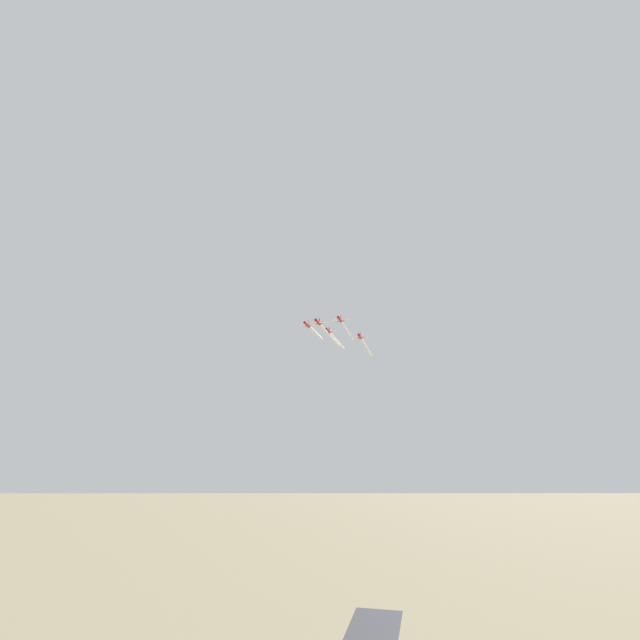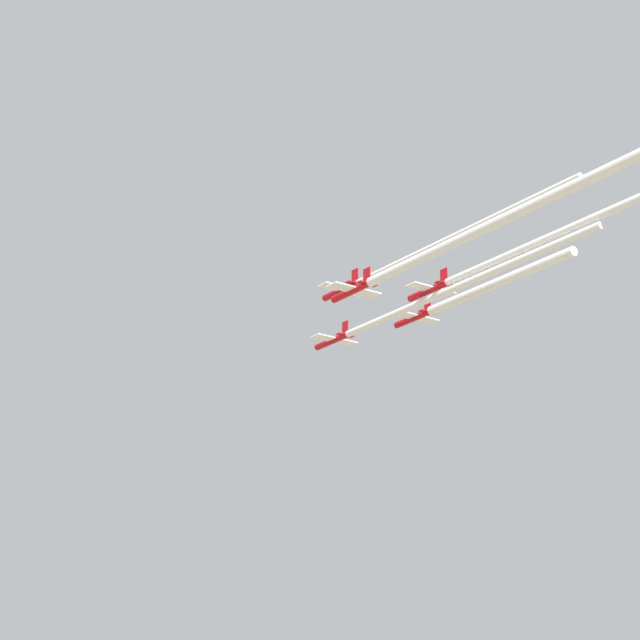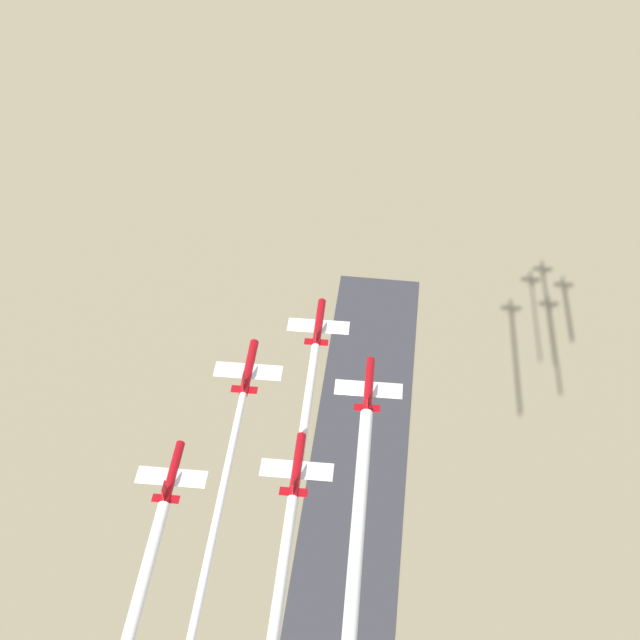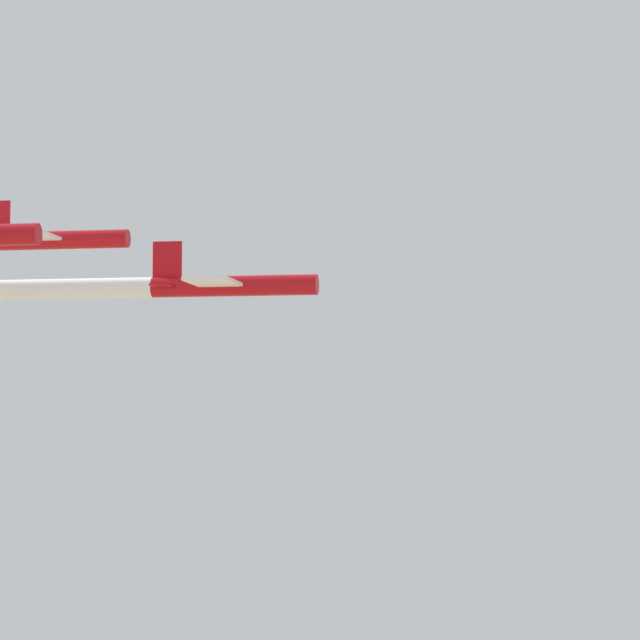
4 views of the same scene
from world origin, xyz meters
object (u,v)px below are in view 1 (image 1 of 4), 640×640
at_px(jet_1, 340,319).
at_px(jet_2, 307,324).
at_px(jet_3, 360,336).
at_px(jet_0, 318,322).
at_px(jet_4, 328,331).

distance_m(jet_1, jet_2, 13.70).
relative_size(jet_2, jet_3, 1.00).
distance_m(jet_0, jet_3, 26.91).
distance_m(jet_3, jet_4, 13.94).
bearing_deg(jet_0, jet_2, -59.53).
relative_size(jet_2, jet_4, 1.00).
xyz_separation_m(jet_2, jet_3, (23.32, -2.70, -3.54)).
xyz_separation_m(jet_1, jet_3, (12.32, 5.33, -5.10)).
bearing_deg(jet_4, jet_2, 59.53).
bearing_deg(jet_2, jet_0, 120.47).
bearing_deg(jet_0, jet_4, -90.00).
bearing_deg(jet_4, jet_3, -180.00).
bearing_deg(jet_0, jet_3, -120.47).
height_order(jet_3, jet_4, jet_4).
xyz_separation_m(jet_2, jet_4, (12.32, 5.33, -0.52)).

